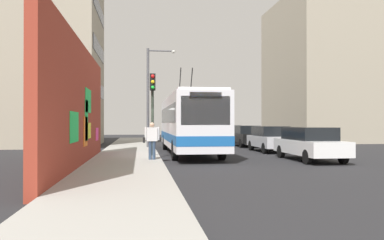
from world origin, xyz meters
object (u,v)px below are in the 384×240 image
at_px(pedestrian_at_curb, 152,138).
at_px(traffic_light, 153,100).
at_px(street_lamp, 151,90).
at_px(parked_car_navy, 228,133).
at_px(city_bus, 189,122).
at_px(parked_car_black, 246,135).
at_px(parked_car_white, 309,143).
at_px(parked_car_silver, 270,138).

height_order(pedestrian_at_curb, traffic_light, traffic_light).
distance_m(pedestrian_at_curb, street_lamp, 9.67).
bearing_deg(pedestrian_at_curb, parked_car_navy, -23.09).
relative_size(city_bus, traffic_light, 2.85).
height_order(city_bus, parked_car_navy, city_bus).
relative_size(city_bus, pedestrian_at_curb, 7.08).
relative_size(parked_car_black, traffic_light, 1.15).
bearing_deg(traffic_light, parked_car_white, -105.15).
xyz_separation_m(parked_car_white, parked_car_black, (11.36, 0.00, -0.00)).
height_order(parked_car_black, pedestrian_at_curb, pedestrian_at_curb).
bearing_deg(parked_car_black, traffic_light, 141.88).
relative_size(city_bus, parked_car_silver, 2.75).
bearing_deg(pedestrian_at_curb, parked_car_white, -89.01).
bearing_deg(city_bus, parked_car_silver, -78.15).
distance_m(city_bus, parked_car_silver, 5.41).
xyz_separation_m(parked_car_white, parked_car_silver, (5.64, 0.00, -0.00)).
bearing_deg(parked_car_white, parked_car_navy, -0.00).
distance_m(parked_car_silver, traffic_light, 8.47).
height_order(parked_car_white, parked_car_navy, same).
distance_m(city_bus, parked_car_white, 6.98).
xyz_separation_m(parked_car_silver, pedestrian_at_curb, (-5.77, 7.45, 0.29)).
relative_size(pedestrian_at_curb, traffic_light, 0.40).
height_order(pedestrian_at_curb, street_lamp, street_lamp).
bearing_deg(pedestrian_at_curb, city_bus, -25.63).
height_order(parked_car_black, traffic_light, traffic_light).
bearing_deg(parked_car_silver, city_bus, 101.85).
bearing_deg(street_lamp, parked_car_silver, -115.53).
bearing_deg(parked_car_navy, traffic_light, 154.40).
bearing_deg(traffic_light, parked_car_navy, -25.60).
relative_size(pedestrian_at_curb, street_lamp, 0.25).
bearing_deg(parked_car_navy, parked_car_white, 180.00).
relative_size(parked_car_navy, traffic_light, 1.12).
relative_size(parked_car_silver, street_lamp, 0.64).
distance_m(parked_car_black, pedestrian_at_curb, 13.69).
bearing_deg(parked_car_silver, pedestrian_at_curb, 127.78).
height_order(parked_car_white, parked_car_black, same).
bearing_deg(street_lamp, parked_car_white, -141.53).
bearing_deg(parked_car_black, parked_car_white, -180.00).
bearing_deg(city_bus, parked_car_navy, -22.14).
bearing_deg(parked_car_white, pedestrian_at_curb, 90.99).
xyz_separation_m(pedestrian_at_curb, street_lamp, (9.22, -0.22, 2.90)).
distance_m(parked_car_black, traffic_light, 12.09).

